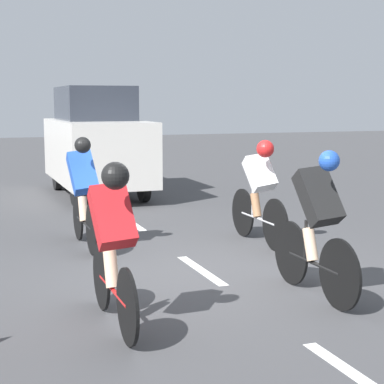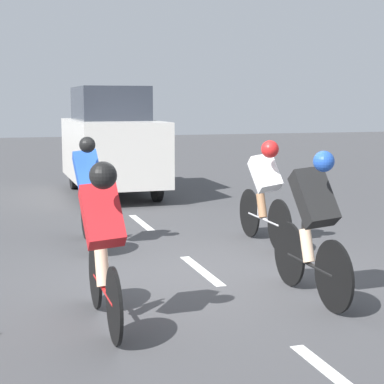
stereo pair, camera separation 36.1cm
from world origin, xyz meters
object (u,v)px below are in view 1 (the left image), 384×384
Objects in this scene: support_car at (97,142)px; cyclist_black at (317,222)px; cyclist_blue at (83,190)px; cyclist_white at (260,189)px; cyclist_red at (113,240)px.

cyclist_black is at bearing 94.11° from support_car.
cyclist_black is 0.99× the size of cyclist_blue.
cyclist_blue is at bearing -15.08° from cyclist_white.
support_car is (-1.57, -8.14, 0.34)m from cyclist_red.
cyclist_white is at bearing -102.95° from cyclist_black.
cyclist_red is at bearing 83.80° from cyclist_blue.
cyclist_black is 0.94× the size of cyclist_white.
cyclist_red is 0.94× the size of cyclist_white.
support_car is (-1.21, -4.90, 0.34)m from cyclist_blue.
support_car reaches higher than cyclist_red.
cyclist_black is at bearing 120.18° from cyclist_blue.
cyclist_red is at bearing 44.02° from cyclist_white.
cyclist_white is at bearing 101.59° from support_car.
cyclist_white is at bearing 164.92° from cyclist_blue.
cyclist_white is 1.05× the size of cyclist_blue.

